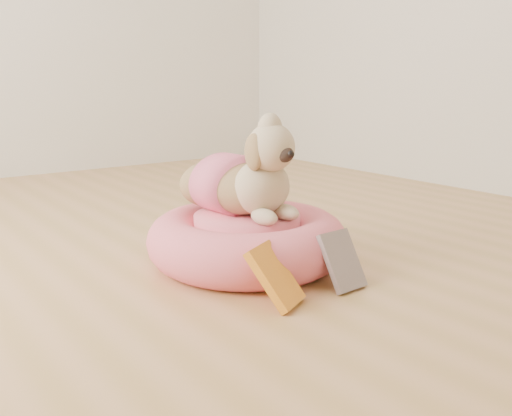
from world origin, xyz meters
TOP-DOWN VIEW (x-y plane):
  - floor at (0.00, 0.00)m, footprint 4.50×4.50m
  - pet_bed at (0.23, -0.04)m, footprint 0.67×0.67m
  - dog at (0.22, -0.03)m, footprint 0.36×0.50m
  - book_yellow at (0.08, -0.38)m, footprint 0.17×0.18m
  - book_white at (0.32, -0.40)m, footprint 0.12×0.11m

SIDE VIEW (x-z plane):
  - floor at x=0.00m, z-range 0.00..0.00m
  - pet_bed at x=0.23m, z-range 0.00..0.17m
  - book_yellow at x=0.08m, z-range 0.00..0.17m
  - book_white at x=0.32m, z-range 0.00..0.17m
  - dog at x=0.22m, z-range 0.17..0.52m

